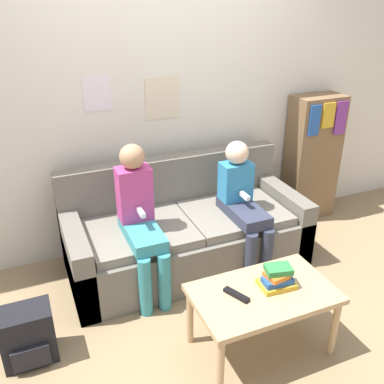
# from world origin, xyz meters

# --- Properties ---
(ground_plane) EXTENTS (10.00, 10.00, 0.00)m
(ground_plane) POSITION_xyz_m (0.00, 0.00, 0.00)
(ground_plane) COLOR #937A56
(wall_back) EXTENTS (8.00, 0.07, 2.60)m
(wall_back) POSITION_xyz_m (-0.00, 1.03, 1.30)
(wall_back) COLOR silver
(wall_back) RESTS_ON ground_plane
(couch) EXTENTS (1.88, 0.82, 0.83)m
(couch) POSITION_xyz_m (0.00, 0.53, 0.27)
(couch) COLOR #6B665B
(couch) RESTS_ON ground_plane
(coffee_table) EXTENTS (0.85, 0.51, 0.44)m
(coffee_table) POSITION_xyz_m (0.08, -0.53, 0.38)
(coffee_table) COLOR tan
(coffee_table) RESTS_ON ground_plane
(person_left) EXTENTS (0.24, 0.56, 1.11)m
(person_left) POSITION_xyz_m (-0.42, 0.34, 0.62)
(person_left) COLOR teal
(person_left) RESTS_ON ground_plane
(person_right) EXTENTS (0.24, 0.56, 1.02)m
(person_right) POSITION_xyz_m (0.40, 0.33, 0.58)
(person_right) COLOR #33384C
(person_right) RESTS_ON ground_plane
(tv_remote) EXTENTS (0.11, 0.17, 0.02)m
(tv_remote) POSITION_xyz_m (-0.09, -0.50, 0.45)
(tv_remote) COLOR black
(tv_remote) RESTS_ON coffee_table
(book_stack) EXTENTS (0.22, 0.16, 0.14)m
(book_stack) POSITION_xyz_m (0.17, -0.51, 0.50)
(book_stack) COLOR gold
(book_stack) RESTS_ON coffee_table
(bookshelf) EXTENTS (0.47, 0.29, 1.20)m
(bookshelf) POSITION_xyz_m (1.43, 0.84, 0.60)
(bookshelf) COLOR brown
(bookshelf) RESTS_ON ground_plane
(backpack) EXTENTS (0.31, 0.24, 0.36)m
(backpack) POSITION_xyz_m (-1.26, -0.06, 0.18)
(backpack) COLOR black
(backpack) RESTS_ON ground_plane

